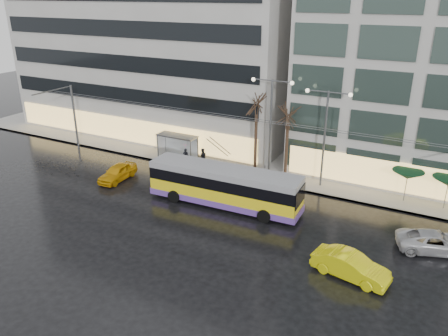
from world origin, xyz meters
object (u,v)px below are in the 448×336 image
Objects in this scene: trolleybus at (224,187)px; bus_shelter at (175,141)px; street_lamp_near at (271,115)px; taxi_a at (118,172)px.

trolleybus reaches higher than bus_shelter.
street_lamp_near reaches higher than taxi_a.
trolleybus is 2.96× the size of taxi_a.
trolleybus is 8.53m from street_lamp_near.
street_lamp_near is (0.91, 7.25, 4.41)m from trolleybus.
taxi_a is (-12.04, -7.29, -5.26)m from street_lamp_near.
bus_shelter is 0.98× the size of taxi_a.
bus_shelter is 11.14m from street_lamp_near.
trolleybus is 1.41× the size of street_lamp_near.
street_lamp_near is at bearing 82.88° from trolleybus.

